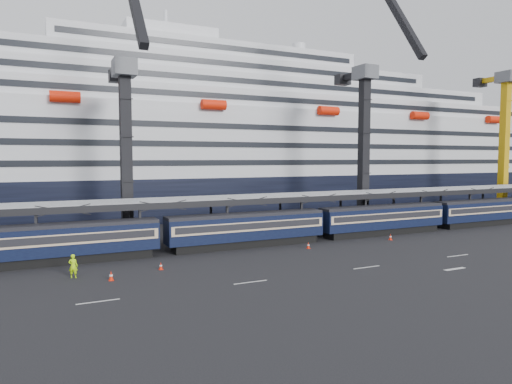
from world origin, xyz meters
The scene contains 13 objects.
ground centered at (0.00, 0.00, 0.00)m, with size 260.00×260.00×0.00m, color black.
lane_markings centered at (8.15, -5.23, 0.01)m, with size 111.00×4.27×0.02m.
train centered at (-4.65, 10.00, 2.20)m, with size 133.05×3.00×4.05m.
canopy centered at (0.00, 14.00, 5.25)m, with size 130.00×6.25×5.53m.
cruise_ship centered at (-1.08, 45.99, 12.34)m, with size 214.09×28.84×34.00m.
crane_dark_near centered at (-20.00, 18.59, 11.93)m, with size 4.50×17.75×35.08m.
crane_dark_mid centered at (15.00, 17.59, 13.36)m, with size 4.50×18.24×39.64m.
crane_yellow_near centered at (48.00, 18.47, 14.24)m, with size 4.50×20.12×40.16m.
worker centered at (-27.16, 3.73, 1.03)m, with size 0.75×0.49×2.06m, color #BBFF0D.
traffic_cone_b centered at (-19.68, 3.43, 0.35)m, with size 0.36×0.36×0.71m.
traffic_cone_c centered at (-24.35, 1.50, 0.41)m, with size 0.41×0.41×0.83m.
traffic_cone_d centered at (-2.15, 6.06, 0.36)m, with size 0.37×0.37×0.74m.
traffic_cone_e centered at (10.05, 6.28, 0.38)m, with size 0.39×0.39×0.77m.
Camera 1 is at (-29.43, -37.68, 10.25)m, focal length 32.00 mm.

